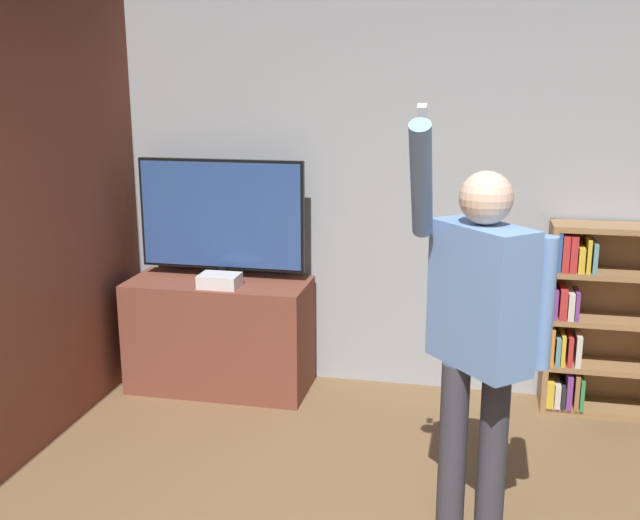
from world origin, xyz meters
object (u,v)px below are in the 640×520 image
at_px(game_console, 220,281).
at_px(person, 479,322).
at_px(television, 221,217).
at_px(bookshelf, 595,321).

distance_m(game_console, person, 2.09).
distance_m(television, person, 2.28).
distance_m(television, bookshelf, 2.51).
xyz_separation_m(game_console, bookshelf, (2.38, 0.30, -0.21)).
relative_size(game_console, person, 0.13).
height_order(game_console, bookshelf, bookshelf).
bearing_deg(television, bookshelf, 1.33).
bearing_deg(bookshelf, person, -115.09).
height_order(television, person, person).
xyz_separation_m(television, person, (1.71, -1.50, -0.13)).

